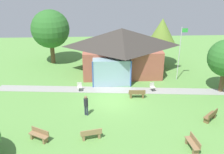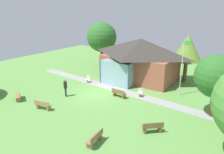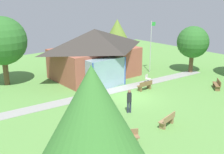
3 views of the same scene
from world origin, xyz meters
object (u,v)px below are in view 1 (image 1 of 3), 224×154
Objects in this scene: bench_front_left at (39,135)px; bench_lawn_far_right at (211,116)px; flagpole at (180,52)px; tree_behind_pavilion_right at (162,32)px; bench_front_center at (91,134)px; patio_chair_lawn_spare at (152,87)px; bench_rear_near_path at (137,94)px; patio_chair_west at (80,87)px; tree_behind_pavilion_left at (50,29)px; pavilion at (121,50)px; visitor_strolling_lawn at (86,104)px; bench_front_right at (193,144)px.

bench_lawn_far_right is (12.85, 1.88, 0.00)m from bench_front_left.
flagpole reaches higher than tree_behind_pavilion_right.
patio_chair_lawn_spare reaches higher than bench_front_center.
bench_rear_near_path is 0.28× the size of tree_behind_pavilion_right.
tree_behind_pavilion_right is at bearing 53.83° from bench_lawn_far_right.
patio_chair_west is (-6.96, 0.34, 0.00)m from patio_chair_lawn_spare.
patio_chair_west is at bearing -64.62° from tree_behind_pavilion_left.
pavilion is at bearing 79.32° from bench_lawn_far_right.
bench_front_left is 0.98× the size of bench_front_center.
visitor_strolling_lawn is (-3.48, -8.89, -1.56)m from pavilion.
pavilion is 6.22m from flagpole.
pavilion is 6.63m from patio_chair_west.
bench_front_center is at bearing 35.29° from patio_chair_lawn_spare.
pavilion is 13.87m from bench_front_left.
tree_behind_pavilion_right is (3.91, 8.47, 3.57)m from bench_rear_near_path.
flagpole is at bearing -111.99° from bench_front_left.
patio_chair_west is (-10.55, 5.57, 0.01)m from bench_lawn_far_right.
bench_rear_near_path is at bearing -141.14° from flagpole.
patio_chair_lawn_spare is 0.13× the size of tree_behind_pavilion_left.
patio_chair_west is (-5.29, 1.61, 0.01)m from bench_rear_near_path.
bench_lawn_far_right is 9.82m from visitor_strolling_lawn.
tree_behind_pavilion_left is at bearing 136.45° from bench_rear_near_path.
patio_chair_lawn_spare is at bearing 0.31° from bench_front_right.
tree_behind_pavilion_left is at bearing -53.82° from patio_chair_lawn_spare.
bench_front_right is 1.79× the size of patio_chair_west.
patio_chair_west is (-4.31, -4.55, -2.17)m from pavilion.
bench_front_right is 8.54m from visitor_strolling_lawn.
flagpole is at bearing -22.18° from tree_behind_pavilion_left.
bench_lawn_far_right is 19.96m from tree_behind_pavilion_left.
pavilion is 12.09m from bench_lawn_far_right.
tree_behind_pavilion_right is at bearing 79.91° from visitor_strolling_lawn.
bench_front_left is 10.45m from bench_front_right.
bench_rear_near_path is 0.98× the size of bench_front_center.
bench_front_center and bench_front_right have the same top height.
bench_front_right is at bearing -54.81° from tree_behind_pavilion_left.
patio_chair_lawn_spare reaches higher than bench_lawn_far_right.
patio_chair_lawn_spare is 7.35m from visitor_strolling_lawn.
patio_chair_lawn_spare is 13.98m from tree_behind_pavilion_left.
bench_front_right is (-2.50, -3.28, 0.00)m from bench_lawn_far_right.
flagpole is 3.63× the size of bench_front_right.
bench_front_right is (10.35, -1.40, 0.00)m from bench_front_left.
bench_front_right is (3.75, -13.40, -2.18)m from pavilion.
flagpole is at bearing -17.28° from bench_front_right.
pavilion reaches higher than bench_front_right.
patio_chair_lawn_spare is (-3.59, 5.23, 0.01)m from bench_lawn_far_right.
tree_behind_pavilion_left is at bearing -54.75° from bench_front_left.
tree_behind_pavilion_left reaches higher than bench_rear_near_path.
tree_behind_pavilion_left is (-3.72, 7.85, 3.76)m from patio_chair_west.
flagpole reaches higher than patio_chair_west.
bench_rear_near_path is 7.75m from bench_front_right.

